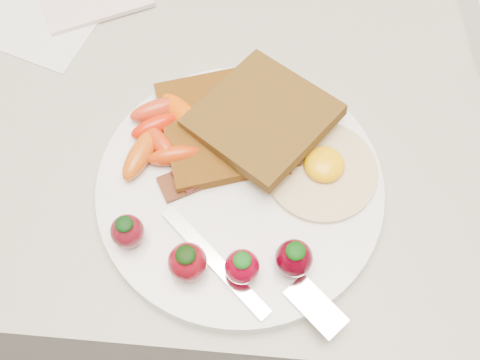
{
  "coord_description": "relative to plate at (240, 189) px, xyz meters",
  "views": [
    {
      "loc": [
        0.01,
        1.31,
        1.42
      ],
      "look_at": [
        -0.01,
        1.55,
        0.93
      ],
      "focal_mm": 45.0,
      "sensor_mm": 36.0,
      "label": 1
    }
  ],
  "objects": [
    {
      "name": "toast_lower",
      "position": [
        -0.02,
        0.06,
        0.02
      ],
      "size": [
        0.15,
        0.15,
        0.01
      ],
      "primitive_type": "cube",
      "rotation": [
        0.0,
        0.0,
        0.33
      ],
      "color": "#301E05",
      "rests_on": "plate"
    },
    {
      "name": "fried_egg",
      "position": [
        0.08,
        0.02,
        0.01
      ],
      "size": [
        0.11,
        0.11,
        0.02
      ],
      "color": "beige",
      "rests_on": "plate"
    },
    {
      "name": "baby_carrots",
      "position": [
        -0.08,
        0.04,
        0.02
      ],
      "size": [
        0.09,
        0.11,
        0.02
      ],
      "color": "red",
      "rests_on": "plate"
    },
    {
      "name": "toast_upper",
      "position": [
        0.02,
        0.06,
        0.03
      ],
      "size": [
        0.16,
        0.16,
        0.03
      ],
      "primitive_type": "cube",
      "rotation": [
        0.0,
        -0.1,
        -0.64
      ],
      "color": "black",
      "rests_on": "toast_lower"
    },
    {
      "name": "bacon_strips",
      "position": [
        -0.02,
        0.02,
        0.01
      ],
      "size": [
        0.13,
        0.1,
        0.01
      ],
      "color": "black",
      "rests_on": "plate"
    },
    {
      "name": "fork",
      "position": [
        0.03,
        -0.09,
        0.01
      ],
      "size": [
        0.17,
        0.11,
        0.0
      ],
      "color": "white",
      "rests_on": "plate"
    },
    {
      "name": "strawberries",
      "position": [
        -0.01,
        -0.08,
        0.03
      ],
      "size": [
        0.18,
        0.06,
        0.04
      ],
      "color": "#600C18",
      "rests_on": "plate"
    },
    {
      "name": "plate",
      "position": [
        0.0,
        0.0,
        0.0
      ],
      "size": [
        0.27,
        0.27,
        0.02
      ],
      "primitive_type": "cylinder",
      "color": "white",
      "rests_on": "counter"
    },
    {
      "name": "counter",
      "position": [
        0.01,
        0.15,
        -0.46
      ],
      "size": [
        2.0,
        0.6,
        0.9
      ],
      "primitive_type": "cube",
      "color": "gray",
      "rests_on": "ground"
    }
  ]
}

